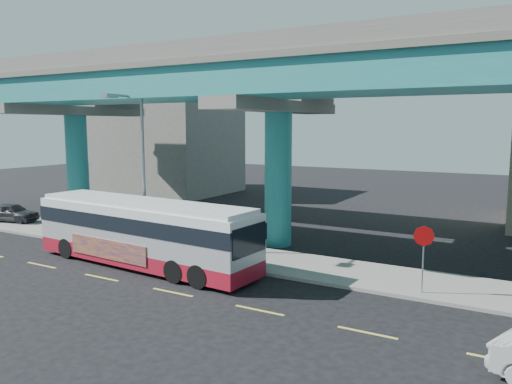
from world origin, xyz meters
The scene contains 9 objects.
ground centered at (0.00, 0.00, 0.00)m, with size 120.00×120.00×0.00m, color black.
sidewalk centered at (0.00, 5.50, 0.07)m, with size 70.00×4.00×0.15m, color gray.
lane_markings centered at (0.00, -0.30, 0.01)m, with size 58.00×0.12×0.01m.
viaduct centered at (0.00, 9.11, 9.14)m, with size 52.00×12.40×11.70m.
building_concrete centered at (-20.00, 24.00, 4.50)m, with size 12.00×10.00×9.00m, color gray.
transit_bus centered at (-3.66, 2.09, 1.73)m, with size 12.44×3.50×3.15m.
parked_car centered at (-18.67, 5.53, 0.79)m, with size 3.98×2.28×1.27m, color #323237.
street_lamp centered at (-5.27, 3.43, 5.44)m, with size 0.50×2.64×8.18m.
stop_sign centered at (8.81, 4.18, 2.09)m, with size 0.79×0.23×2.67m.
Camera 1 is at (12.46, -15.49, 6.66)m, focal length 35.00 mm.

